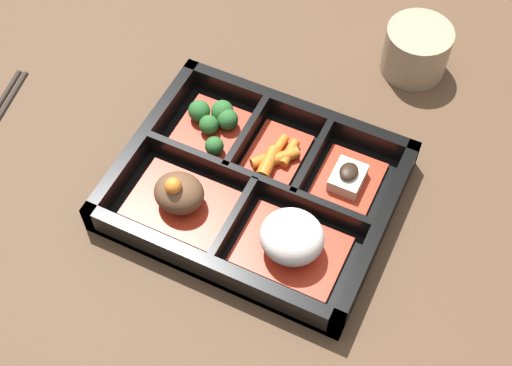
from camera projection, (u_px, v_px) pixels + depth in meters
name	position (u px, v px, depth m)	size (l,w,h in m)	color
ground_plane	(256.00, 195.00, 0.80)	(3.00, 3.00, 0.00)	#4C3523
bento_base	(256.00, 193.00, 0.80)	(0.30, 0.24, 0.01)	black
bento_rim	(257.00, 184.00, 0.79)	(0.30, 0.24, 0.04)	black
bowl_rice	(292.00, 239.00, 0.73)	(0.11, 0.08, 0.06)	#B22D19
bowl_stew	(179.00, 196.00, 0.77)	(0.11, 0.08, 0.06)	#B22D19
bowl_tofu	(347.00, 180.00, 0.79)	(0.07, 0.09, 0.03)	#B22D19
bowl_carrots	(276.00, 157.00, 0.81)	(0.06, 0.09, 0.02)	#B22D19
bowl_greens	(213.00, 123.00, 0.83)	(0.07, 0.09, 0.03)	#B22D19
tea_cup	(416.00, 49.00, 0.88)	(0.08, 0.08, 0.06)	gray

